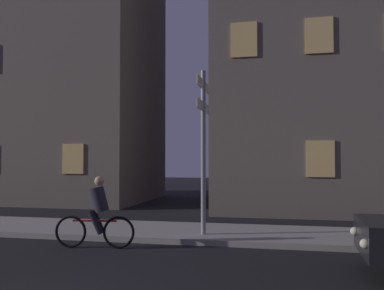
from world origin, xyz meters
The scene contains 5 objects.
sidewalk_kerb centered at (0.00, 6.84, 0.07)m, with size 40.00×2.57×0.14m, color #9E9991.
signpost centered at (1.46, 6.29, 2.57)m, with size 0.12×1.66×4.06m.
cyclist centered at (-0.70, 4.84, 0.75)m, with size 1.81×0.37×1.61m.
building_left_block centered at (-8.68, 14.86, 7.82)m, with size 11.70×6.76×15.63m.
building_right_block centered at (7.09, 14.90, 7.63)m, with size 12.39×9.09×15.25m.
Camera 1 is at (3.33, -3.97, 2.00)m, focal length 39.34 mm.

